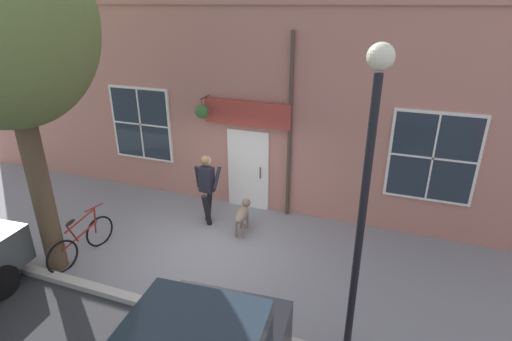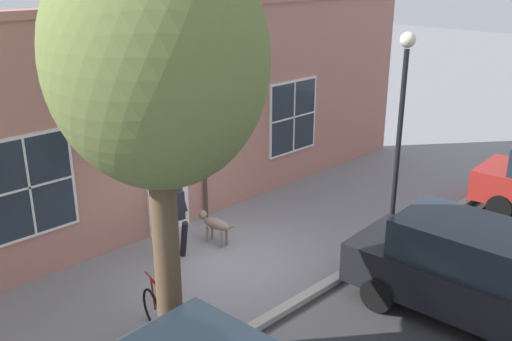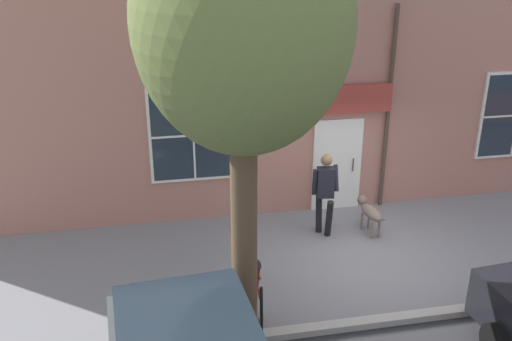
# 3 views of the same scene
# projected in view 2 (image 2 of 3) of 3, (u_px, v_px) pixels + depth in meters

# --- Properties ---
(ground_plane) EXTENTS (90.00, 90.00, 0.00)m
(ground_plane) POSITION_uv_depth(u_px,v_px,m) (228.00, 264.00, 11.84)
(ground_plane) COLOR gray
(storefront_facade) EXTENTS (0.95, 18.00, 5.13)m
(storefront_facade) POSITION_uv_depth(u_px,v_px,m) (156.00, 124.00, 12.54)
(storefront_facade) COLOR #B27566
(storefront_facade) RESTS_ON ground_plane
(pedestrian_walking) EXTENTS (0.66, 0.59, 1.76)m
(pedestrian_walking) POSITION_uv_depth(u_px,v_px,m) (175.00, 209.00, 11.84)
(pedestrian_walking) COLOR black
(pedestrian_walking) RESTS_ON ground_plane
(dog_on_leash) EXTENTS (1.12, 0.36, 0.71)m
(dog_on_leash) POSITION_uv_depth(u_px,v_px,m) (214.00, 223.00, 12.60)
(dog_on_leash) COLOR #7F6B5B
(dog_on_leash) RESTS_ON ground_plane
(street_tree_by_curb) EXTENTS (3.18, 2.86, 6.47)m
(street_tree_by_curb) POSITION_uv_depth(u_px,v_px,m) (155.00, 66.00, 7.41)
(street_tree_by_curb) COLOR brown
(street_tree_by_curb) RESTS_ON ground_plane
(leaning_bicycle) EXTENTS (1.74, 0.22, 1.00)m
(leaning_bicycle) POSITION_uv_depth(u_px,v_px,m) (169.00, 319.00, 9.38)
(leaning_bicycle) COLOR black
(leaning_bicycle) RESTS_ON ground_plane
(parked_car_mid_block) EXTENTS (4.42, 2.19, 1.75)m
(parked_car_mid_block) POSITION_uv_depth(u_px,v_px,m) (471.00, 272.00, 9.81)
(parked_car_mid_block) COLOR black
(parked_car_mid_block) RESTS_ON ground_plane
(street_lamp) EXTENTS (0.32, 0.32, 4.62)m
(street_lamp) POSITION_uv_depth(u_px,v_px,m) (402.00, 110.00, 11.76)
(street_lamp) COLOR black
(street_lamp) RESTS_ON ground_plane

